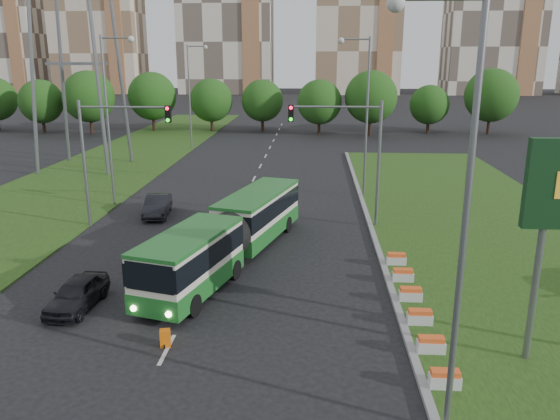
# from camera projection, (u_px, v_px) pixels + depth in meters

# --- Properties ---
(ground) EXTENTS (360.00, 360.00, 0.00)m
(ground) POSITION_uv_depth(u_px,v_px,m) (262.00, 287.00, 25.86)
(ground) COLOR black
(ground) RESTS_ON ground
(grass_median) EXTENTS (14.00, 60.00, 0.15)m
(grass_median) POSITION_uv_depth(u_px,v_px,m) (490.00, 237.00, 32.75)
(grass_median) COLOR #1F4313
(grass_median) RESTS_ON ground
(median_kerb) EXTENTS (0.30, 60.00, 0.18)m
(median_kerb) POSITION_uv_depth(u_px,v_px,m) (373.00, 235.00, 33.16)
(median_kerb) COLOR gray
(median_kerb) RESTS_ON ground
(left_verge) EXTENTS (12.00, 110.00, 0.10)m
(left_verge) POSITION_uv_depth(u_px,v_px,m) (96.00, 174.00, 50.96)
(left_verge) COLOR #1F4313
(left_verge) RESTS_ON ground
(lane_markings) EXTENTS (0.20, 100.00, 0.01)m
(lane_markings) POSITION_uv_depth(u_px,v_px,m) (249.00, 189.00, 45.27)
(lane_markings) COLOR beige
(lane_markings) RESTS_ON ground
(flower_planters) EXTENTS (1.10, 11.50, 0.60)m
(flower_planters) POSITION_uv_depth(u_px,v_px,m) (415.00, 305.00, 22.93)
(flower_planters) COLOR silver
(flower_planters) RESTS_ON grass_median
(traffic_mast_median) EXTENTS (5.76, 0.32, 8.00)m
(traffic_mast_median) POSITION_uv_depth(u_px,v_px,m) (353.00, 144.00, 33.75)
(traffic_mast_median) COLOR slate
(traffic_mast_median) RESTS_ON ground
(traffic_mast_left) EXTENTS (5.76, 0.32, 8.00)m
(traffic_mast_left) POSITION_uv_depth(u_px,v_px,m) (108.00, 144.00, 33.70)
(traffic_mast_left) COLOR slate
(traffic_mast_left) RESTS_ON ground
(street_lamps) EXTENTS (36.00, 60.00, 12.00)m
(street_lamps) POSITION_uv_depth(u_px,v_px,m) (229.00, 132.00, 34.05)
(street_lamps) COLOR slate
(street_lamps) RESTS_ON ground
(tree_line) EXTENTS (120.00, 8.00, 9.00)m
(tree_line) POSITION_uv_depth(u_px,v_px,m) (369.00, 102.00, 76.94)
(tree_line) COLOR #1D5115
(tree_line) RESTS_ON ground
(apartment_tower_west) EXTENTS (26.00, 15.00, 48.00)m
(apartment_tower_west) POSITION_uv_depth(u_px,v_px,m) (97.00, 13.00, 167.57)
(apartment_tower_west) COLOR beige
(apartment_tower_west) RESTS_ON ground
(apartment_tower_cwest) EXTENTS (28.00, 15.00, 52.00)m
(apartment_tower_cwest) POSITION_uv_depth(u_px,v_px,m) (226.00, 5.00, 164.64)
(apartment_tower_cwest) COLOR silver
(apartment_tower_cwest) RESTS_ON ground
(apartment_tower_ceast) EXTENTS (25.00, 15.00, 50.00)m
(apartment_tower_ceast) POSITION_uv_depth(u_px,v_px,m) (359.00, 8.00, 162.51)
(apartment_tower_ceast) COLOR beige
(apartment_tower_ceast) RESTS_ON ground
(apartment_tower_east) EXTENTS (27.00, 15.00, 47.00)m
(apartment_tower_east) POSITION_uv_depth(u_px,v_px,m) (495.00, 13.00, 160.51)
(apartment_tower_east) COLOR silver
(apartment_tower_east) RESTS_ON ground
(midrise_west) EXTENTS (22.00, 14.00, 36.00)m
(midrise_west) POSITION_uv_depth(u_px,v_px,m) (5.00, 34.00, 170.97)
(midrise_west) COLOR silver
(midrise_west) RESTS_ON ground
(articulated_bus) EXTENTS (2.44, 15.64, 2.58)m
(articulated_bus) POSITION_uv_depth(u_px,v_px,m) (228.00, 233.00, 28.68)
(articulated_bus) COLOR beige
(articulated_bus) RESTS_ON ground
(car_left_near) EXTENTS (1.80, 4.00, 1.33)m
(car_left_near) POSITION_uv_depth(u_px,v_px,m) (77.00, 293.00, 23.51)
(car_left_near) COLOR black
(car_left_near) RESTS_ON ground
(car_left_far) EXTENTS (2.01, 4.44, 1.41)m
(car_left_far) POSITION_uv_depth(u_px,v_px,m) (157.00, 206.00, 37.42)
(car_left_far) COLOR black
(car_left_far) RESTS_ON ground
(pedestrian) EXTENTS (0.40, 0.60, 1.63)m
(pedestrian) POSITION_uv_depth(u_px,v_px,m) (166.00, 298.00, 22.72)
(pedestrian) COLOR gray
(pedestrian) RESTS_ON ground
(shopping_trolley) EXTENTS (0.39, 0.41, 0.66)m
(shopping_trolley) POSITION_uv_depth(u_px,v_px,m) (165.00, 338.00, 20.43)
(shopping_trolley) COLOR orange
(shopping_trolley) RESTS_ON ground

